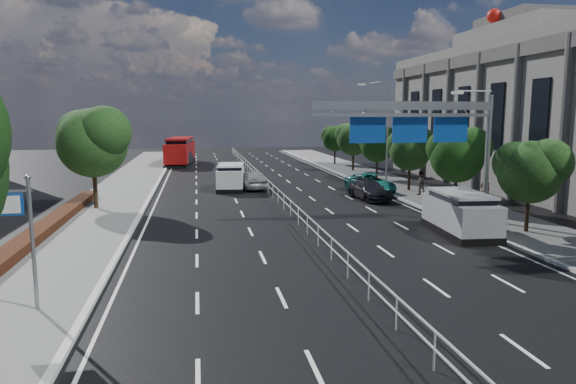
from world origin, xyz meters
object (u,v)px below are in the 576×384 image
object	(u,v)px
white_minivan	(231,177)
red_bus	(180,150)
near_car_silver	(252,179)
near_car_dark	(184,158)
parked_car_teal	(370,183)
parked_car_dark	(369,190)
silver_minivan	(461,213)
pedestrian_a	(485,191)
toilet_sign	(15,221)
pedestrian_b	(420,183)
overhead_gantry	(424,124)

from	to	relation	value
white_minivan	red_bus	world-z (taller)	red_bus
near_car_silver	near_car_dark	bearing A→B (deg)	-82.00
parked_car_teal	parked_car_dark	bearing A→B (deg)	-115.38
silver_minivan	pedestrian_a	xyz separation A→B (m)	(5.55, 6.98, 0.03)
parked_car_dark	parked_car_teal	bearing A→B (deg)	64.45
toilet_sign	near_car_silver	world-z (taller)	toilet_sign
near_car_silver	parked_car_dark	xyz separation A→B (m)	(7.84, -6.81, -0.12)
red_bus	near_car_silver	bearing A→B (deg)	-69.06
toilet_sign	parked_car_dark	world-z (taller)	toilet_sign
silver_minivan	parked_car_dark	size ratio (longest dim) A/B	1.15
toilet_sign	parked_car_dark	distance (m)	26.13
toilet_sign	pedestrian_b	size ratio (longest dim) A/B	2.44
pedestrian_b	white_minivan	bearing A→B (deg)	-27.74
overhead_gantry	pedestrian_b	distance (m)	11.41
toilet_sign	pedestrian_b	distance (m)	29.50
white_minivan	silver_minivan	world-z (taller)	silver_minivan
silver_minivan	pedestrian_a	bearing A→B (deg)	55.57
red_bus	pedestrian_b	size ratio (longest dim) A/B	6.35
red_bus	silver_minivan	size ratio (longest dim) A/B	2.09
toilet_sign	overhead_gantry	xyz separation A→B (m)	(17.69, 10.05, 2.66)
near_car_dark	parked_car_teal	world-z (taller)	near_car_dark
toilet_sign	silver_minivan	size ratio (longest dim) A/B	0.80
near_car_dark	toilet_sign	bearing A→B (deg)	91.49
parked_car_teal	pedestrian_b	xyz separation A→B (m)	(3.08, -2.42, 0.27)
parked_car_dark	pedestrian_b	xyz separation A→B (m)	(4.19, 0.58, 0.35)
near_car_dark	pedestrian_a	distance (m)	39.00
near_car_dark	pedestrian_a	size ratio (longest dim) A/B	2.66
near_car_dark	parked_car_dark	world-z (taller)	near_car_dark
near_car_silver	near_car_dark	size ratio (longest dim) A/B	0.91
near_car_dark	parked_car_dark	size ratio (longest dim) A/B	1.10
pedestrian_b	near_car_dark	bearing A→B (deg)	-61.24
near_car_dark	pedestrian_b	size ratio (longest dim) A/B	2.89
parked_car_teal	near_car_silver	bearing A→B (deg)	151.96
parked_car_teal	overhead_gantry	bearing A→B (deg)	-100.80
red_bus	near_car_dark	xyz separation A→B (m)	(0.44, -0.82, -0.88)
near_car_silver	white_minivan	bearing A→B (deg)	-3.45
toilet_sign	overhead_gantry	size ratio (longest dim) A/B	0.42
toilet_sign	near_car_silver	bearing A→B (deg)	68.91
parked_car_dark	pedestrian_b	distance (m)	4.24
near_car_silver	overhead_gantry	bearing A→B (deg)	108.76
overhead_gantry	near_car_silver	bearing A→B (deg)	116.16
overhead_gantry	white_minivan	bearing A→B (deg)	121.33
white_minivan	parked_car_dark	world-z (taller)	white_minivan
silver_minivan	pedestrian_b	distance (m)	12.35
red_bus	parked_car_dark	xyz separation A→B (m)	(14.34, -29.65, -1.05)
overhead_gantry	parked_car_dark	bearing A→B (deg)	89.36
overhead_gantry	toilet_sign	bearing A→B (deg)	-150.40
red_bus	parked_car_dark	world-z (taller)	red_bus
parked_car_dark	pedestrian_b	world-z (taller)	pedestrian_b
toilet_sign	pedestrian_a	distance (m)	28.47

